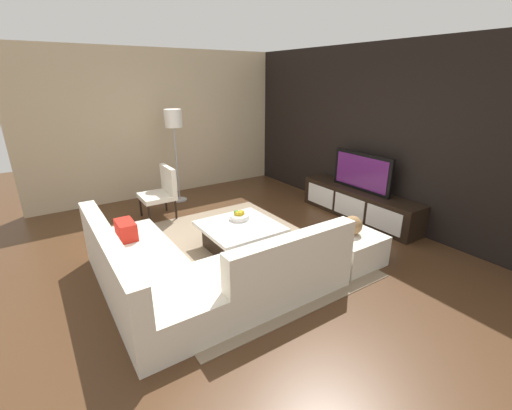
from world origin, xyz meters
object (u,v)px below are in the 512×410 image
at_px(television, 362,172).
at_px(floor_lamp, 174,125).
at_px(fruit_bowl, 239,216).
at_px(decorative_ball, 353,225).
at_px(ottoman, 350,248).
at_px(accent_chair_near, 162,189).
at_px(media_console, 358,204).
at_px(coffee_table, 240,237).
at_px(sectional_couch, 196,271).

distance_m(television, floor_lamp, 3.44).
bearing_deg(television, floor_lamp, -139.00).
xyz_separation_m(television, fruit_bowl, (-0.28, -2.20, -0.38)).
bearing_deg(decorative_ball, ottoman, 0.00).
bearing_deg(floor_lamp, ottoman, 14.88).
distance_m(accent_chair_near, fruit_bowl, 1.72).
xyz_separation_m(media_console, floor_lamp, (-2.55, -2.21, 1.22)).
distance_m(media_console, floor_lamp, 3.59).
height_order(television, decorative_ball, television).
bearing_deg(media_console, television, 90.00).
relative_size(coffee_table, fruit_bowl, 3.52).
height_order(sectional_couch, floor_lamp, floor_lamp).
height_order(floor_lamp, decorative_ball, floor_lamp).
bearing_deg(ottoman, television, 127.31).
relative_size(accent_chair_near, fruit_bowl, 3.11).
distance_m(ottoman, fruit_bowl, 1.57).
height_order(coffee_table, accent_chair_near, accent_chair_near).
xyz_separation_m(television, accent_chair_near, (-1.91, -2.75, -0.32)).
bearing_deg(accent_chair_near, floor_lamp, 131.77).
bearing_deg(sectional_couch, fruit_bowl, 127.39).
height_order(television, coffee_table, television).
relative_size(media_console, floor_lamp, 1.28).
bearing_deg(coffee_table, accent_chair_near, -165.92).
relative_size(television, sectional_couch, 0.47).
xyz_separation_m(sectional_couch, accent_chair_near, (-2.42, 0.49, 0.21)).
height_order(coffee_table, decorative_ball, decorative_ball).
bearing_deg(decorative_ball, sectional_couch, -103.20).
xyz_separation_m(media_console, ottoman, (0.97, -1.28, -0.05)).
bearing_deg(coffee_table, sectional_couch, -56.84).
distance_m(coffee_table, fruit_bowl, 0.31).
height_order(ottoman, fruit_bowl, fruit_bowl).
bearing_deg(ottoman, floor_lamp, -165.12).
bearing_deg(ottoman, decorative_ball, 0.00).
bearing_deg(accent_chair_near, decorative_ball, 18.99).
bearing_deg(accent_chair_near, ottoman, 18.99).
distance_m(coffee_table, decorative_ball, 1.51).
distance_m(ottoman, decorative_ball, 0.32).
bearing_deg(television, ottoman, -52.69).
distance_m(television, fruit_bowl, 2.25).
distance_m(coffee_table, floor_lamp, 2.76).
height_order(media_console, decorative_ball, decorative_ball).
relative_size(media_console, ottoman, 3.17).
bearing_deg(decorative_ball, television, 127.31).
relative_size(sectional_couch, floor_lamp, 1.39).
xyz_separation_m(coffee_table, floor_lamp, (-2.45, 0.08, 1.26)).
distance_m(sectional_couch, decorative_ball, 2.03).
relative_size(coffee_table, floor_lamp, 0.57).
distance_m(accent_chair_near, floor_lamp, 1.29).
relative_size(accent_chair_near, decorative_ball, 3.58).
bearing_deg(ottoman, media_console, 127.32).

